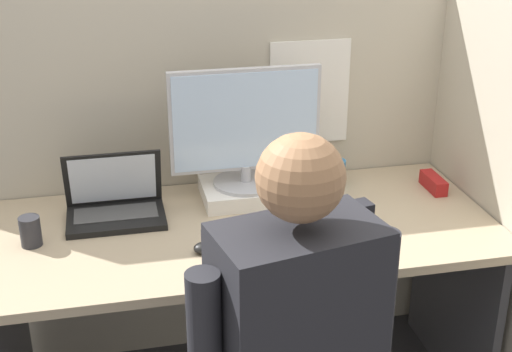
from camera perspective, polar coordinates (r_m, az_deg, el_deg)
The scene contains 11 objects.
cubicle_panel_back at distance 2.64m, azimuth -2.44°, elevation 0.09°, with size 2.11×0.05×1.43m.
cubicle_panel_right at distance 2.52m, azimuth 18.41°, elevation -2.42°, with size 0.04×1.37×1.43m.
desk at distance 2.38m, azimuth -0.79°, elevation -7.40°, with size 1.61×0.73×0.70m.
paper_box at distance 2.47m, azimuth -0.81°, elevation -1.21°, with size 0.30×0.24×0.05m.
monitor at distance 2.39m, azimuth -0.86°, elevation 3.89°, with size 0.51×0.23×0.41m.
laptop at distance 2.37m, azimuth -11.20°, elevation -2.34°, with size 0.32×0.21×0.22m.
mouse at distance 2.14m, azimuth -4.18°, elevation -5.76°, with size 0.06×0.05×0.03m.
stapler at distance 2.62m, azimuth 14.01°, elevation -0.54°, with size 0.05×0.14×0.05m.
carrot_toy at distance 2.14m, azimuth 5.86°, elevation -5.67°, with size 0.04×0.16×0.04m.
coffee_mug at distance 2.59m, azimuth 6.31°, elevation 0.30°, with size 0.08×0.08×0.09m.
pen_cup at distance 2.27m, azimuth -17.60°, elevation -4.24°, with size 0.06×0.06×0.09m.
Camera 1 is at (-0.40, -1.64, 1.76)m, focal length 50.00 mm.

